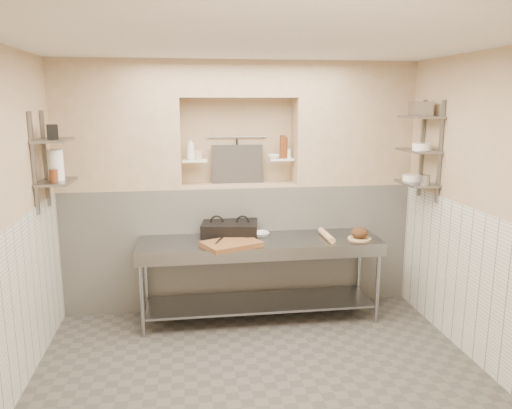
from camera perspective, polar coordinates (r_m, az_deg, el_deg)
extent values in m
cube|color=#4F4B46|center=(4.64, 0.60, -19.55)|extent=(4.00, 3.90, 0.10)
cube|color=silver|center=(4.00, 0.69, 18.75)|extent=(4.00, 3.90, 0.10)
cube|color=tan|center=(4.83, 25.42, -0.89)|extent=(0.10, 3.90, 2.80)
cube|color=tan|center=(6.03, -2.26, 2.55)|extent=(4.00, 0.10, 2.80)
cube|color=tan|center=(2.23, 8.73, -13.91)|extent=(4.00, 0.10, 2.80)
cube|color=silver|center=(5.94, -1.96, -4.52)|extent=(4.00, 0.40, 1.40)
cube|color=tan|center=(5.78, -2.01, 2.25)|extent=(1.30, 0.40, 0.02)
cube|color=tan|center=(5.72, -15.52, 8.69)|extent=(1.35, 0.40, 1.40)
cube|color=tan|center=(6.00, 10.79, 9.03)|extent=(1.35, 0.40, 1.40)
cube|color=tan|center=(5.71, -2.09, 14.12)|extent=(1.30, 0.40, 0.40)
cube|color=silver|center=(4.48, -25.99, -11.29)|extent=(0.02, 3.90, 1.40)
cube|color=silver|center=(4.99, 24.13, -8.79)|extent=(0.02, 3.90, 1.40)
cube|color=white|center=(5.71, -7.04, 4.99)|extent=(0.28, 0.16, 0.02)
cube|color=white|center=(5.82, 2.90, 5.18)|extent=(0.28, 0.16, 0.02)
cylinder|color=gray|center=(5.89, -2.22, 7.71)|extent=(0.70, 0.02, 0.02)
cylinder|color=black|center=(5.88, -2.19, 6.05)|extent=(0.02, 0.02, 0.30)
cube|color=#383330|center=(5.85, -2.13, 4.64)|extent=(0.60, 0.08, 0.45)
cube|color=slate|center=(5.38, -22.91, 4.82)|extent=(0.03, 0.03, 0.95)
cube|color=slate|center=(5.00, -24.04, 4.26)|extent=(0.03, 0.03, 0.95)
cube|color=slate|center=(5.18, -21.84, 2.43)|extent=(0.30, 0.50, 0.02)
cube|color=slate|center=(5.14, -22.17, 6.84)|extent=(0.30, 0.50, 0.03)
cube|color=slate|center=(5.80, 18.42, 6.08)|extent=(0.03, 0.03, 1.05)
cube|color=slate|center=(5.45, 20.28, 5.62)|extent=(0.03, 0.03, 1.05)
cube|color=slate|center=(5.61, 17.86, 2.33)|extent=(0.30, 0.50, 0.02)
cube|color=slate|center=(5.57, 18.08, 5.88)|extent=(0.30, 0.50, 0.02)
cube|color=slate|center=(5.54, 18.31, 9.48)|extent=(0.30, 0.50, 0.03)
cube|color=gray|center=(5.39, 0.42, -4.23)|extent=(2.60, 0.70, 0.04)
cube|color=gray|center=(5.62, 0.41, -11.11)|extent=(2.45, 0.60, 0.03)
cube|color=gray|center=(5.09, 0.97, -5.89)|extent=(2.60, 0.02, 0.12)
cylinder|color=gray|center=(5.22, -12.89, -10.28)|extent=(0.04, 0.04, 0.86)
cylinder|color=gray|center=(5.77, -12.44, -8.13)|extent=(0.04, 0.04, 0.86)
cylinder|color=gray|center=(5.58, 13.72, -8.87)|extent=(0.04, 0.04, 0.86)
cylinder|color=gray|center=(6.09, 11.70, -7.02)|extent=(0.04, 0.04, 0.86)
cube|color=black|center=(5.50, -3.01, -3.12)|extent=(0.66, 0.52, 0.11)
cube|color=black|center=(5.48, -3.02, -2.29)|extent=(0.66, 0.52, 0.05)
cube|color=brown|center=(5.13, -2.85, -4.53)|extent=(0.67, 0.58, 0.05)
cube|color=gray|center=(5.29, 0.03, -3.76)|extent=(0.24, 0.04, 0.01)
cylinder|color=gray|center=(5.14, -4.25, -4.15)|extent=(0.12, 0.25, 0.02)
imported|color=white|center=(5.50, 0.43, -3.41)|extent=(0.24, 0.24, 0.05)
cylinder|color=tan|center=(5.47, 8.06, -3.51)|extent=(0.07, 0.45, 0.07)
cylinder|color=tan|center=(5.51, 11.74, -3.82)|extent=(0.25, 0.25, 0.01)
ellipsoid|color=#4C2D19|center=(5.49, 11.77, -3.18)|extent=(0.19, 0.19, 0.11)
imported|color=white|center=(5.70, -7.48, 6.38)|extent=(0.11, 0.11, 0.25)
cube|color=tan|center=(5.75, -6.60, 5.71)|extent=(0.07, 0.07, 0.11)
imported|color=white|center=(5.79, 2.04, 5.51)|extent=(0.19, 0.19, 0.05)
cylinder|color=#5E2D15|center=(5.79, 3.30, 6.50)|extent=(0.07, 0.07, 0.24)
cylinder|color=#5E2D15|center=(5.78, 3.05, 6.61)|extent=(0.07, 0.07, 0.27)
cylinder|color=white|center=(5.83, 3.70, 5.84)|extent=(0.06, 0.06, 0.11)
cylinder|color=white|center=(5.18, -21.91, 4.20)|extent=(0.15, 0.15, 0.29)
cylinder|color=#5E2D15|center=(5.08, -22.13, 3.07)|extent=(0.08, 0.08, 0.12)
cube|color=black|center=(5.12, -22.26, 7.72)|extent=(0.12, 0.12, 0.13)
cylinder|color=white|center=(5.70, 17.39, 2.94)|extent=(0.20, 0.20, 0.06)
cylinder|color=gray|center=(5.44, 18.74, 2.67)|extent=(0.10, 0.10, 0.10)
cylinder|color=white|center=(5.50, 18.41, 6.30)|extent=(0.19, 0.19, 0.07)
cube|color=gray|center=(5.55, 18.31, 10.36)|extent=(0.20, 0.24, 0.15)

